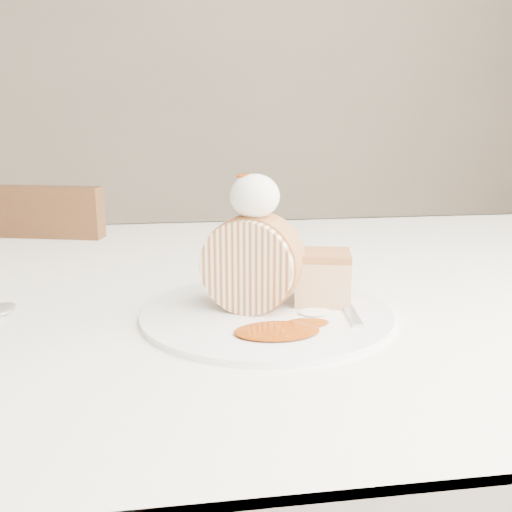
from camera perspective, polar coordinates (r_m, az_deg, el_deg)
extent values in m
cube|color=white|center=(3.55, -7.56, 20.66)|extent=(5.00, 0.10, 2.80)
cube|color=white|center=(0.76, -2.19, -3.95)|extent=(1.40, 0.90, 0.04)
cube|color=white|center=(1.21, -4.42, -3.07)|extent=(1.40, 0.01, 0.28)
cylinder|color=brown|center=(1.42, 22.44, -12.54)|extent=(0.06, 0.06, 0.71)
cube|color=brown|center=(1.39, -19.05, -10.56)|extent=(0.49, 0.49, 0.04)
cube|color=brown|center=(1.17, -23.80, -3.75)|extent=(0.39, 0.15, 0.42)
cylinder|color=brown|center=(1.56, -9.74, -15.84)|extent=(0.03, 0.03, 0.39)
cylinder|color=brown|center=(1.69, -21.18, -14.26)|extent=(0.03, 0.03, 0.39)
cylinder|color=brown|center=(1.30, -14.55, -22.99)|extent=(0.03, 0.03, 0.39)
cylinder|color=brown|center=(1.66, 24.02, -15.20)|extent=(0.03, 0.03, 0.38)
cylinder|color=white|center=(0.62, 1.06, -5.74)|extent=(0.33, 0.33, 0.01)
cylinder|color=#FFEBB1|center=(0.61, -0.37, -0.74)|extent=(0.11, 0.09, 0.10)
cube|color=#B37643|center=(0.64, 6.65, -2.46)|extent=(0.07, 0.07, 0.05)
ellipsoid|color=white|center=(0.59, -0.13, 6.02)|extent=(0.05, 0.05, 0.05)
ellipsoid|color=#8D3405|center=(0.59, -0.77, 8.55)|extent=(0.03, 0.02, 0.01)
cube|color=silver|center=(0.63, 9.14, -5.08)|extent=(0.04, 0.16, 0.00)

